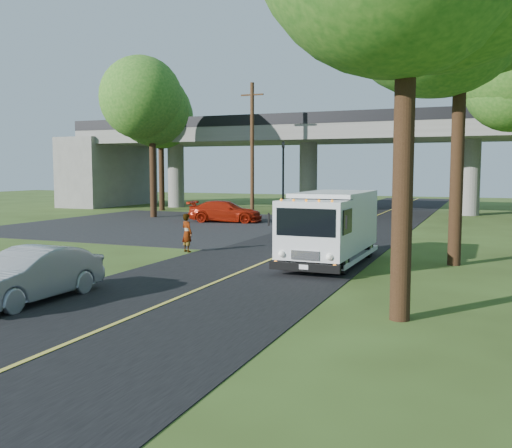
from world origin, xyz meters
The scene contains 13 objects.
ground centered at (0.00, 0.00, 0.00)m, with size 120.00×120.00×0.00m, color #314117.
road centered at (0.00, 10.00, 0.01)m, with size 7.00×90.00×0.02m, color black.
parking_lot centered at (-11.00, 18.00, 0.01)m, with size 16.00×18.00×0.01m, color black.
lane_line centered at (0.00, 10.00, 0.03)m, with size 0.12×90.00×0.01m, color gold.
overpass centered at (0.00, 32.00, 4.56)m, with size 54.00×10.00×7.30m.
traffic_signal centered at (-6.00, 26.00, 3.20)m, with size 0.18×0.22×5.20m.
utility_pole centered at (-7.50, 24.00, 4.59)m, with size 1.60×0.26×9.00m.
tree_left_lot centered at (-13.79, 21.84, 7.90)m, with size 5.60×5.50×10.50m.
tree_left_far centered at (-16.79, 27.84, 7.45)m, with size 5.26×5.16×9.89m.
step_van centered at (2.20, 7.66, 1.35)m, with size 2.26×5.95×2.48m.
red_sedan centered at (-7.87, 20.54, 0.67)m, with size 1.87×4.59×1.33m, color #A51C0A.
silver_sedan centered at (-3.25, -0.67, 0.66)m, with size 1.41×4.03×1.33m, color gray.
pedestrian centered at (-3.80, 8.30, 0.77)m, with size 0.56×0.37×1.53m, color gray.
Camera 1 is at (7.18, -11.46, 3.27)m, focal length 40.00 mm.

